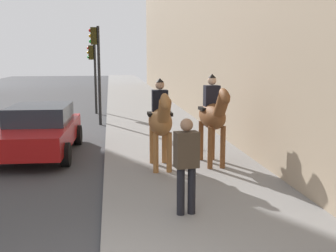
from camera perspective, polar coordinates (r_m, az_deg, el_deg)
mounted_horse_near at (r=9.95m, az=-1.04°, el=0.84°), size 2.15×0.60×2.22m
mounted_horse_far at (r=10.36m, az=6.27°, el=1.57°), size 2.15×0.62×2.31m
pedestrian_greeting at (r=7.06m, az=2.58°, el=-4.76°), size 0.31×0.43×1.70m
car_mid_lane at (r=12.55m, az=-17.47°, el=-0.47°), size 4.52×2.25×1.44m
traffic_light_near_curb at (r=17.39m, az=-9.91°, el=9.07°), size 0.20×0.44×4.10m
traffic_light_far_curb at (r=21.00m, az=-10.39°, el=8.06°), size 0.20×0.44×3.47m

